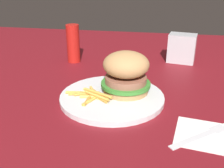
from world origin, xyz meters
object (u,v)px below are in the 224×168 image
object	(u,v)px
fries_pile	(91,95)
fork	(205,133)
plate	(112,97)
ketchup_bottle	(73,44)
napkin	(204,135)
napkin_dispenser	(182,48)
sandwich	(126,72)

from	to	relation	value
fries_pile	fork	xyz separation A→B (m)	(0.10, 0.25, -0.01)
plate	ketchup_bottle	size ratio (longest dim) A/B	2.01
plate	napkin	xyz separation A→B (m)	(0.12, 0.21, -0.01)
fork	napkin_dispenser	size ratio (longest dim) A/B	1.48
fork	plate	bearing A→B (deg)	-119.97
sandwich	fork	size ratio (longest dim) A/B	0.87
napkin_dispenser	sandwich	bearing A→B (deg)	73.22
fries_pile	ketchup_bottle	size ratio (longest dim) A/B	0.96
plate	fork	bearing A→B (deg)	60.03
sandwich	ketchup_bottle	bearing A→B (deg)	-138.35
fork	sandwich	bearing A→B (deg)	-129.85
fries_pile	napkin_dispenser	size ratio (longest dim) A/B	1.27
plate	sandwich	distance (m)	0.07
fries_pile	fork	world-z (taller)	fries_pile
napkin_dispenser	ketchup_bottle	world-z (taller)	ketchup_bottle
plate	napkin	bearing A→B (deg)	59.67
fries_pile	napkin_dispenser	distance (m)	0.42
napkin_dispenser	plate	bearing A→B (deg)	71.11
fries_pile	fork	bearing A→B (deg)	68.22
plate	fork	size ratio (longest dim) A/B	1.80
napkin	ketchup_bottle	world-z (taller)	ketchup_bottle
plate	fries_pile	bearing A→B (deg)	-70.15
napkin	napkin_dispenser	bearing A→B (deg)	-177.38
sandwich	fork	distance (m)	0.24
napkin	napkin_dispenser	world-z (taller)	napkin_dispenser
sandwich	fork	world-z (taller)	sandwich
fork	ketchup_bottle	world-z (taller)	ketchup_bottle
plate	sandwich	world-z (taller)	sandwich
sandwich	ketchup_bottle	xyz separation A→B (m)	(-0.24, -0.21, 0.00)
fork	napkin_dispenser	xyz separation A→B (m)	(-0.45, -0.02, 0.04)
plate	fork	distance (m)	0.24
plate	fork	world-z (taller)	plate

